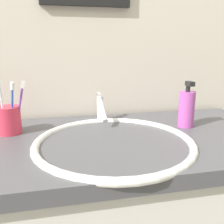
# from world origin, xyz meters

# --- Properties ---
(tiled_wall_back) EXTENTS (2.47, 0.04, 2.40)m
(tiled_wall_back) POSITION_xyz_m (0.00, 0.32, 1.20)
(tiled_wall_back) COLOR beige
(tiled_wall_back) RESTS_ON ground
(sink_basin) EXTENTS (0.49, 0.49, 0.11)m
(sink_basin) POSITION_xyz_m (0.04, -0.05, 0.84)
(sink_basin) COLOR white
(sink_basin) RESTS_ON vanity_counter
(faucet) EXTENTS (0.02, 0.16, 0.11)m
(faucet) POSITION_xyz_m (0.04, 0.18, 0.93)
(faucet) COLOR silver
(faucet) RESTS_ON sink_basin
(toothbrush_cup) EXTENTS (0.08, 0.08, 0.09)m
(toothbrush_cup) POSITION_xyz_m (-0.29, 0.11, 0.92)
(toothbrush_cup) COLOR #D8334C
(toothbrush_cup) RESTS_ON vanity_counter
(toothbrush_white) EXTENTS (0.01, 0.03, 0.19)m
(toothbrush_white) POSITION_xyz_m (-0.30, 0.09, 0.99)
(toothbrush_white) COLOR white
(toothbrush_white) RESTS_ON toothbrush_cup
(toothbrush_blue) EXTENTS (0.03, 0.04, 0.17)m
(toothbrush_blue) POSITION_xyz_m (-0.27, 0.09, 0.98)
(toothbrush_blue) COLOR blue
(toothbrush_blue) RESTS_ON toothbrush_cup
(toothbrush_purple) EXTENTS (0.05, 0.01, 0.17)m
(toothbrush_purple) POSITION_xyz_m (-0.25, 0.10, 0.98)
(toothbrush_purple) COLOR purple
(toothbrush_purple) RESTS_ON toothbrush_cup
(soap_dispenser) EXTENTS (0.06, 0.06, 0.17)m
(soap_dispenser) POSITION_xyz_m (0.33, 0.06, 0.95)
(soap_dispenser) COLOR #B24CA5
(soap_dispenser) RESTS_ON vanity_counter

